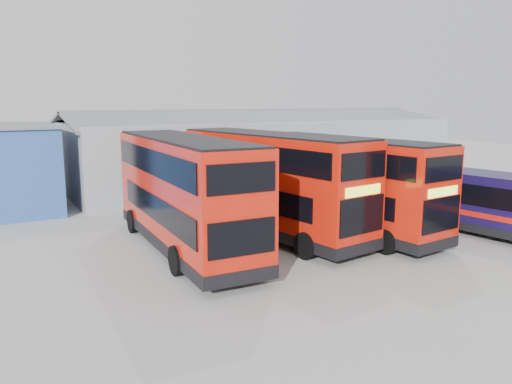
% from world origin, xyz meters
% --- Properties ---
extents(ground_plane, '(120.00, 120.00, 0.00)m').
position_xyz_m(ground_plane, '(0.00, 0.00, 0.00)').
color(ground_plane, gray).
rests_on(ground_plane, ground).
extents(maintenance_shed, '(30.50, 12.00, 5.89)m').
position_xyz_m(maintenance_shed, '(8.00, 20.00, 2.60)').
color(maintenance_shed, '#8F949C').
rests_on(maintenance_shed, ground).
extents(double_decker_left, '(3.43, 11.88, 4.97)m').
position_xyz_m(double_decker_left, '(-4.54, 4.89, 2.47)').
color(double_decker_left, red).
rests_on(double_decker_left, ground).
extents(double_decker_centre, '(4.30, 12.00, 4.97)m').
position_xyz_m(double_decker_centre, '(0.13, 5.41, 2.47)').
color(double_decker_centre, red).
rests_on(double_decker_centre, ground).
extents(double_decker_right, '(3.65, 11.33, 4.71)m').
position_xyz_m(double_decker_right, '(3.63, 4.00, 2.35)').
color(double_decker_right, red).
rests_on(double_decker_right, ground).
extents(single_decker_blue, '(4.10, 11.46, 3.05)m').
position_xyz_m(single_decker_blue, '(9.17, 0.44, 1.51)').
color(single_decker_blue, '#0F0C36').
rests_on(single_decker_blue, ground).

